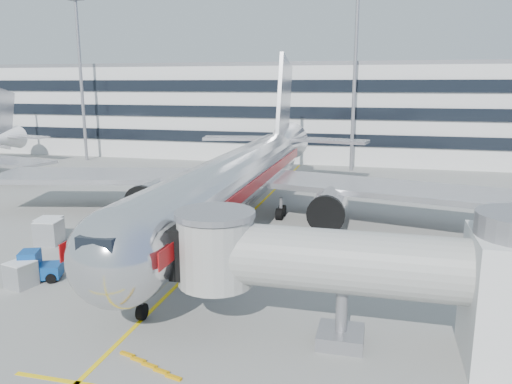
% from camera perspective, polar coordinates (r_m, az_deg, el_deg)
% --- Properties ---
extents(ground, '(180.00, 180.00, 0.00)m').
position_cam_1_polar(ground, '(34.92, -6.92, -8.52)').
color(ground, gray).
rests_on(ground, ground).
extents(lead_in_line, '(0.25, 70.00, 0.01)m').
position_cam_1_polar(lead_in_line, '(43.91, -2.28, -4.05)').
color(lead_in_line, yellow).
rests_on(lead_in_line, ground).
extents(stop_bar, '(6.00, 0.25, 0.01)m').
position_cam_1_polar(stop_bar, '(23.73, -19.75, -19.86)').
color(stop_bar, yellow).
rests_on(stop_bar, ground).
extents(main_jet, '(50.95, 48.70, 16.06)m').
position_cam_1_polar(main_jet, '(44.53, -1.71, 1.78)').
color(main_jet, silver).
rests_on(main_jet, ground).
extents(jet_bridge, '(17.80, 4.50, 7.00)m').
position_cam_1_polar(jet_bridge, '(23.98, 13.97, -8.80)').
color(jet_bridge, silver).
rests_on(jet_bridge, ground).
extents(terminal, '(150.00, 24.25, 15.60)m').
position_cam_1_polar(terminal, '(89.29, 6.41, 9.30)').
color(terminal, silver).
rests_on(terminal, ground).
extents(light_mast_west, '(2.40, 1.20, 25.45)m').
position_cam_1_polar(light_mast_west, '(86.31, -19.45, 13.29)').
color(light_mast_west, gray).
rests_on(light_mast_west, ground).
extents(light_mast_centre, '(2.40, 1.20, 25.45)m').
position_cam_1_polar(light_mast_centre, '(72.58, 11.27, 14.06)').
color(light_mast_centre, gray).
rests_on(light_mast_centre, ground).
extents(belt_loader, '(4.46, 2.01, 2.09)m').
position_cam_1_polar(belt_loader, '(39.07, -14.32, -5.62)').
color(belt_loader, orange).
rests_on(belt_loader, ground).
extents(baggage_tug, '(2.96, 2.40, 1.95)m').
position_cam_1_polar(baggage_tug, '(35.19, -23.77, -7.88)').
color(baggage_tug, navy).
rests_on(baggage_tug, ground).
extents(cargo_container_left, '(2.04, 2.04, 1.89)m').
position_cam_1_polar(cargo_container_left, '(42.49, -22.60, -4.24)').
color(cargo_container_left, '#A9ACB0').
rests_on(cargo_container_left, ground).
extents(cargo_container_right, '(2.07, 2.07, 1.88)m').
position_cam_1_polar(cargo_container_right, '(43.29, -22.53, -3.95)').
color(cargo_container_right, '#A9ACB0').
rests_on(cargo_container_right, ground).
extents(cargo_container_front, '(1.81, 1.81, 1.59)m').
position_cam_1_polar(cargo_container_front, '(34.53, -25.29, -8.49)').
color(cargo_container_front, '#A9ACB0').
rests_on(cargo_container_front, ground).
extents(ramp_worker, '(0.70, 0.56, 1.67)m').
position_cam_1_polar(ramp_worker, '(33.26, -18.69, -8.66)').
color(ramp_worker, '#95D816').
rests_on(ramp_worker, ground).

